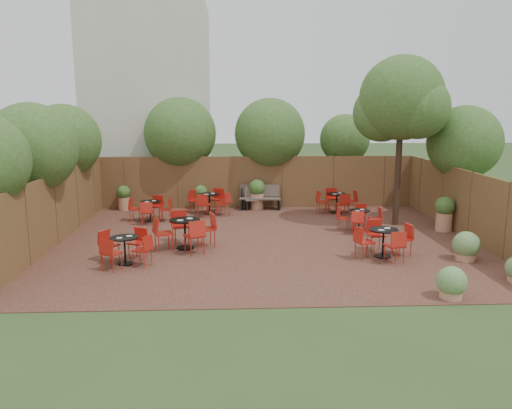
{
  "coord_description": "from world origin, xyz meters",
  "views": [
    {
      "loc": [
        -0.95,
        -14.21,
        3.86
      ],
      "look_at": [
        -0.28,
        0.5,
        1.0
      ],
      "focal_mm": 35.4,
      "sensor_mm": 36.0,
      "label": 1
    }
  ],
  "objects": [
    {
      "name": "fence_right",
      "position": [
        6.0,
        0.0,
        1.0
      ],
      "size": [
        0.08,
        10.0,
        2.0
      ],
      "primitive_type": "cube",
      "color": "brown",
      "rests_on": "ground"
    },
    {
      "name": "fence_left",
      "position": [
        -6.0,
        0.0,
        1.0
      ],
      "size": [
        0.08,
        10.0,
        2.0
      ],
      "primitive_type": "cube",
      "color": "brown",
      "rests_on": "ground"
    },
    {
      "name": "fence_back",
      "position": [
        0.0,
        5.0,
        1.0
      ],
      "size": [
        12.0,
        0.08,
        2.0
      ],
      "primitive_type": "cube",
      "color": "brown",
      "rests_on": "ground"
    },
    {
      "name": "low_shrubs",
      "position": [
        4.57,
        -3.31,
        0.35
      ],
      "size": [
        2.47,
        3.19,
        0.74
      ],
      "color": "#AF7757",
      "rests_on": "courtyard_paving"
    },
    {
      "name": "ground",
      "position": [
        0.0,
        0.0,
        0.0
      ],
      "size": [
        80.0,
        80.0,
        0.0
      ],
      "primitive_type": "plane",
      "color": "#354F23",
      "rests_on": "ground"
    },
    {
      "name": "bistro_tables",
      "position": [
        -0.5,
        0.9,
        0.45
      ],
      "size": [
        8.19,
        7.36,
        0.94
      ],
      "color": "black",
      "rests_on": "courtyard_paving"
    },
    {
      "name": "courtyard_tree",
      "position": [
        4.4,
        1.86,
        3.96
      ],
      "size": [
        2.82,
        2.72,
        5.45
      ],
      "rotation": [
        0.0,
        0.0,
        0.27
      ],
      "color": "black",
      "rests_on": "courtyard_paving"
    },
    {
      "name": "park_bench_right",
      "position": [
        0.05,
        4.63,
        0.5
      ],
      "size": [
        1.54,
        0.67,
        0.92
      ],
      "rotation": [
        0.0,
        0.0,
        -0.13
      ],
      "color": "brown",
      "rests_on": "courtyard_paving"
    },
    {
      "name": "overhang_foliage",
      "position": [
        -1.97,
        3.15,
        2.76
      ],
      "size": [
        15.63,
        10.7,
        2.8
      ],
      "color": "#31561C",
      "rests_on": "ground"
    },
    {
      "name": "courtyard_paving",
      "position": [
        0.0,
        0.0,
        0.01
      ],
      "size": [
        12.0,
        10.0,
        0.02
      ],
      "primitive_type": "cube",
      "color": "#3A1E17",
      "rests_on": "ground"
    },
    {
      "name": "neighbour_building",
      "position": [
        -4.5,
        8.0,
        4.0
      ],
      "size": [
        5.0,
        4.0,
        8.0
      ],
      "primitive_type": "cube",
      "color": "beige",
      "rests_on": "ground"
    },
    {
      "name": "park_bench_left",
      "position": [
        0.16,
        4.62,
        0.45
      ],
      "size": [
        1.39,
        0.58,
        0.84
      ],
      "rotation": [
        0.0,
        0.0,
        0.11
      ],
      "color": "brown",
      "rests_on": "courtyard_paving"
    },
    {
      "name": "planters",
      "position": [
        0.35,
        3.56,
        0.59
      ],
      "size": [
        11.29,
        4.37,
        1.13
      ],
      "color": "#AF7757",
      "rests_on": "courtyard_paving"
    }
  ]
}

